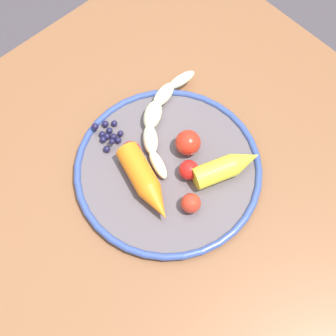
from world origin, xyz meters
The scene contains 11 objects.
ground_plane centered at (0.00, 0.00, 0.00)m, with size 6.00×6.00×0.00m, color #403A3F.
dining_table centered at (0.00, 0.00, 0.66)m, with size 0.93×0.86×0.77m.
plate centered at (-0.05, -0.03, 0.78)m, with size 0.32×0.32×0.02m.
banana centered at (-0.11, -0.11, 0.79)m, with size 0.19×0.14×0.03m.
carrot_orange centered at (0.00, -0.03, 0.80)m, with size 0.07×0.14×0.04m.
carrot_yellow centered at (-0.12, 0.04, 0.80)m, with size 0.12×0.07×0.04m.
blueberry_pile centered at (-0.02, -0.15, 0.79)m, with size 0.05×0.06×0.02m.
tomato_near centered at (-0.03, 0.04, 0.80)m, with size 0.03×0.03×0.03m, color red.
tomato_mid centered at (-0.02, -0.09, 0.80)m, with size 0.04×0.04×0.04m, color red.
tomato_far centered at (-0.07, 0.00, 0.80)m, with size 0.03×0.03×0.03m, color red.
tomato_extra centered at (-0.10, -0.04, 0.80)m, with size 0.04×0.04×0.04m, color red.
Camera 1 is at (0.18, 0.22, 1.49)m, focal length 50.40 mm.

